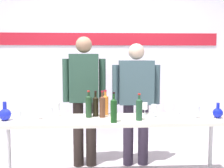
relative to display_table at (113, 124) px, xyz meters
The scene contains 22 objects.
back_wall 1.74m from the display_table, 90.00° to the left, with size 5.24×0.11×3.00m.
display_table is the anchor object (origin of this frame).
decanter_blue_left 1.21m from the display_table, behind, with size 0.13×0.13×0.21m.
decanter_blue_right 1.22m from the display_table, ahead, with size 0.12×0.12×0.18m.
presenter_left 0.72m from the display_table, 121.47° to the left, with size 0.57×0.22×1.75m.
presenter_right 0.71m from the display_table, 58.53° to the left, with size 0.65×0.22×1.66m.
wine_bottle_0 0.30m from the display_table, 148.56° to the left, with size 0.07×0.07×0.30m.
wine_bottle_1 0.37m from the display_table, 21.32° to the right, with size 0.07×0.07×0.30m.
wine_bottle_2 0.29m from the display_table, 90.79° to the right, with size 0.07×0.07×0.33m.
wine_bottle_3 0.29m from the display_table, 110.72° to the left, with size 0.08×0.08×0.30m.
wine_bottle_4 0.35m from the display_table, 166.44° to the left, with size 0.07×0.07×0.32m.
wine_bottle_5 0.24m from the display_table, 153.18° to the left, with size 0.07×0.07×0.31m.
wine_glass_left_0 0.73m from the display_table, behind, with size 0.07×0.07×0.15m.
wine_glass_left_1 0.74m from the display_table, behind, with size 0.06×0.06×0.14m.
wine_glass_left_2 1.04m from the display_table, behind, with size 0.06×0.06×0.14m.
wine_glass_left_3 0.69m from the display_table, 168.56° to the left, with size 0.07×0.07×0.16m.
wine_glass_left_4 0.88m from the display_table, behind, with size 0.07×0.07×0.15m.
wine_glass_right_0 0.47m from the display_table, 24.78° to the left, with size 0.07×0.07×0.15m.
wine_glass_right_1 0.69m from the display_table, ahead, with size 0.06×0.06×0.16m.
wine_glass_right_2 0.52m from the display_table, ahead, with size 0.07×0.07×0.15m.
wine_glass_right_3 0.97m from the display_table, ahead, with size 0.07×0.07×0.15m.
wine_glass_right_4 0.86m from the display_table, 14.63° to the left, with size 0.06×0.06×0.12m.
Camera 1 is at (-0.18, -3.12, 1.48)m, focal length 44.51 mm.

